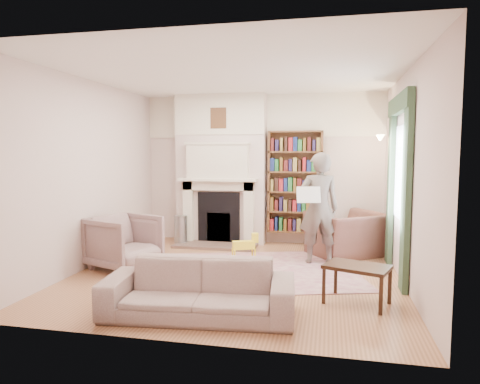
% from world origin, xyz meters
% --- Properties ---
extents(floor, '(4.50, 4.50, 0.00)m').
position_xyz_m(floor, '(0.00, 0.00, 0.00)').
color(floor, '#925C3A').
rests_on(floor, ground).
extents(ceiling, '(4.50, 4.50, 0.00)m').
position_xyz_m(ceiling, '(0.00, 0.00, 2.80)').
color(ceiling, white).
rests_on(ceiling, wall_back).
extents(wall_back, '(4.50, 0.00, 4.50)m').
position_xyz_m(wall_back, '(0.00, 2.25, 1.40)').
color(wall_back, beige).
rests_on(wall_back, floor).
extents(wall_front, '(4.50, 0.00, 4.50)m').
position_xyz_m(wall_front, '(0.00, -2.25, 1.40)').
color(wall_front, beige).
rests_on(wall_front, floor).
extents(wall_left, '(0.00, 4.50, 4.50)m').
position_xyz_m(wall_left, '(-2.25, 0.00, 1.40)').
color(wall_left, beige).
rests_on(wall_left, floor).
extents(wall_right, '(0.00, 4.50, 4.50)m').
position_xyz_m(wall_right, '(2.25, 0.00, 1.40)').
color(wall_right, beige).
rests_on(wall_right, floor).
extents(fireplace, '(1.70, 0.58, 2.80)m').
position_xyz_m(fireplace, '(-0.75, 2.05, 1.39)').
color(fireplace, beige).
rests_on(fireplace, floor).
extents(bookcase, '(1.00, 0.24, 1.85)m').
position_xyz_m(bookcase, '(0.65, 2.12, 1.18)').
color(bookcase, brown).
rests_on(bookcase, floor).
extents(window, '(0.02, 0.90, 1.30)m').
position_xyz_m(window, '(2.23, 0.40, 1.45)').
color(window, silver).
rests_on(window, wall_right).
extents(curtain_left, '(0.07, 0.32, 2.40)m').
position_xyz_m(curtain_left, '(2.20, -0.30, 1.20)').
color(curtain_left, '#354E32').
rests_on(curtain_left, floor).
extents(curtain_right, '(0.07, 0.32, 2.40)m').
position_xyz_m(curtain_right, '(2.20, 1.10, 1.20)').
color(curtain_right, '#354E32').
rests_on(curtain_right, floor).
extents(pelmet, '(0.09, 1.70, 0.24)m').
position_xyz_m(pelmet, '(2.19, 0.40, 2.38)').
color(pelmet, '#354E32').
rests_on(pelmet, wall_right).
extents(wall_sconce, '(0.20, 0.24, 0.24)m').
position_xyz_m(wall_sconce, '(2.03, 1.50, 1.90)').
color(wall_sconce, gold).
rests_on(wall_sconce, wall_right).
extents(rug, '(3.37, 2.91, 0.01)m').
position_xyz_m(rug, '(0.23, 0.21, 0.01)').
color(rug, '#C6AD96').
rests_on(rug, floor).
extents(armchair_reading, '(1.48, 1.44, 0.73)m').
position_xyz_m(armchair_reading, '(1.57, 1.44, 0.36)').
color(armchair_reading, brown).
rests_on(armchair_reading, floor).
extents(armchair_left, '(1.11, 1.10, 0.79)m').
position_xyz_m(armchair_left, '(-1.70, -0.05, 0.40)').
color(armchair_left, '#A49487').
rests_on(armchair_left, floor).
extents(sofa, '(2.06, 0.97, 0.58)m').
position_xyz_m(sofa, '(-0.05, -1.61, 0.29)').
color(sofa, '#BDAB9C').
rests_on(sofa, floor).
extents(man_reading, '(0.71, 0.55, 1.73)m').
position_xyz_m(man_reading, '(1.12, 0.84, 0.86)').
color(man_reading, '#61564D').
rests_on(man_reading, floor).
extents(newspaper, '(0.37, 0.18, 0.24)m').
position_xyz_m(newspaper, '(0.97, 0.64, 1.09)').
color(newspaper, silver).
rests_on(newspaper, man_reading).
extents(coffee_table, '(0.81, 0.67, 0.45)m').
position_xyz_m(coffee_table, '(1.60, -0.88, 0.23)').
color(coffee_table, black).
rests_on(coffee_table, floor).
extents(paraffin_heater, '(0.26, 0.26, 0.55)m').
position_xyz_m(paraffin_heater, '(-1.43, 1.66, 0.28)').
color(paraffin_heater, '#93969A').
rests_on(paraffin_heater, floor).
extents(rocking_horse, '(0.58, 0.42, 0.47)m').
position_xyz_m(rocking_horse, '(-0.01, 0.59, 0.24)').
color(rocking_horse, yellow).
rests_on(rocking_horse, rug).
extents(board_game, '(0.40, 0.40, 0.03)m').
position_xyz_m(board_game, '(-0.74, -0.37, 0.03)').
color(board_game, '#C5C646').
rests_on(board_game, rug).
extents(game_box_lid, '(0.35, 0.28, 0.05)m').
position_xyz_m(game_box_lid, '(-0.60, -0.24, 0.04)').
color(game_box_lid, red).
rests_on(game_box_lid, rug).
extents(comic_annuals, '(0.54, 0.60, 0.02)m').
position_xyz_m(comic_annuals, '(0.27, -0.29, 0.02)').
color(comic_annuals, red).
rests_on(comic_annuals, rug).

